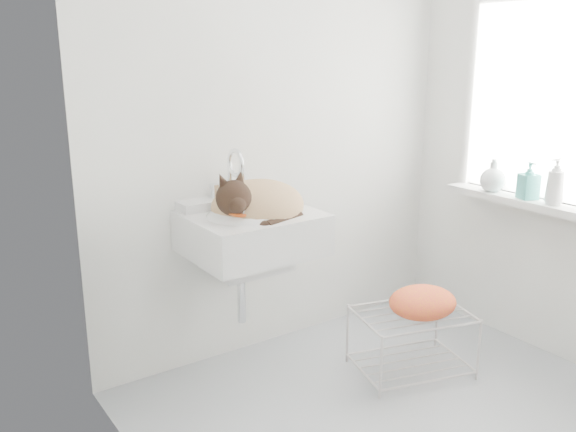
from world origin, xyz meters
TOP-DOWN VIEW (x-y plane):
  - floor at (0.00, 0.00)m, footprint 2.20×2.00m
  - back_wall at (0.00, 1.00)m, footprint 2.20×0.02m
  - right_wall at (1.10, 0.00)m, footprint 0.02×2.00m
  - left_wall at (-1.10, 0.00)m, footprint 0.02×2.00m
  - window_glass at (1.09, 0.20)m, footprint 0.01×0.80m
  - window_frame at (1.07, 0.20)m, footprint 0.04×0.90m
  - windowsill at (1.01, 0.20)m, footprint 0.16×0.88m
  - sink at (-0.35, 0.74)m, footprint 0.61×0.53m
  - faucet at (-0.35, 0.92)m, footprint 0.22×0.16m
  - cat at (-0.34, 0.72)m, footprint 0.48×0.38m
  - wire_rack at (0.33, 0.29)m, footprint 0.63×0.51m
  - towel at (0.33, 0.23)m, footprint 0.40×0.33m
  - bottle_a at (1.00, 0.01)m, footprint 0.08×0.08m
  - bottle_b at (1.00, 0.16)m, footprint 0.12×0.12m
  - bottle_c at (1.00, 0.38)m, footprint 0.20×0.20m

SIDE VIEW (x-z plane):
  - floor at x=0.00m, z-range -0.01..0.01m
  - wire_rack at x=0.33m, z-range -0.01..0.31m
  - towel at x=0.33m, z-range 0.28..0.43m
  - windowsill at x=1.01m, z-range 0.81..0.85m
  - sink at x=-0.35m, z-range 0.73..0.97m
  - bottle_a at x=1.00m, z-range 0.75..0.95m
  - bottle_b at x=1.00m, z-range 0.75..0.95m
  - bottle_c at x=1.00m, z-range 0.76..0.94m
  - cat at x=-0.34m, z-range 0.74..1.04m
  - faucet at x=-0.35m, z-range 0.88..1.10m
  - back_wall at x=0.00m, z-range 0.00..2.50m
  - right_wall at x=1.10m, z-range 0.00..2.50m
  - left_wall at x=-1.10m, z-range 0.00..2.50m
  - window_glass at x=1.09m, z-range 0.85..1.85m
  - window_frame at x=1.07m, z-range 0.80..1.90m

